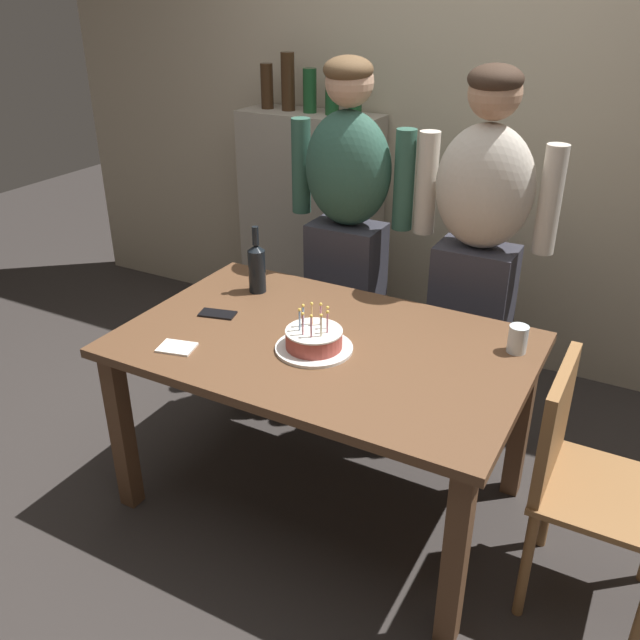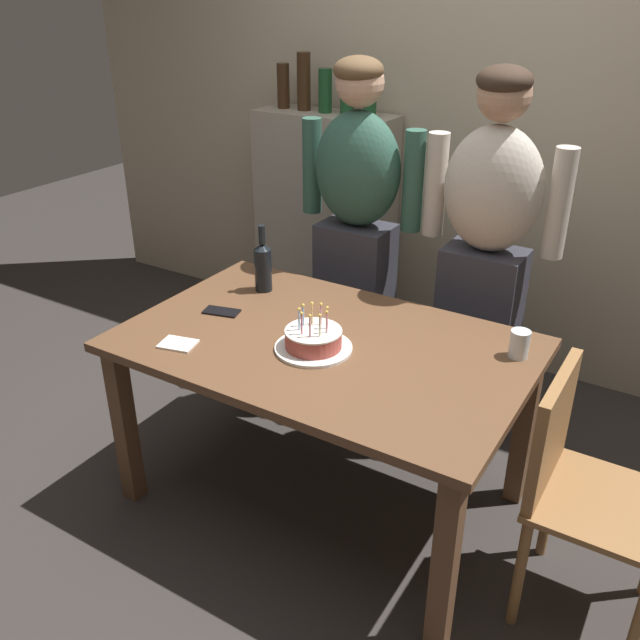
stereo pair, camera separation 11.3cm
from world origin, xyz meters
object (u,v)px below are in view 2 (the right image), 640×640
at_px(birthday_cake, 313,340).
at_px(dining_chair, 576,480).
at_px(water_glass_near, 519,344).
at_px(cell_phone, 222,312).
at_px(person_man_bearded, 356,234).
at_px(wine_bottle, 263,265).
at_px(napkin_stack, 178,344).
at_px(person_woman_cardigan, 485,260).

xyz_separation_m(birthday_cake, dining_chair, (0.95, 0.05, -0.26)).
bearing_deg(water_glass_near, cell_phone, -166.43).
relative_size(water_glass_near, person_man_bearded, 0.06).
bearing_deg(person_man_bearded, water_glass_near, 151.77).
xyz_separation_m(water_glass_near, dining_chair, (0.30, -0.28, -0.27)).
height_order(wine_bottle, napkin_stack, wine_bottle).
distance_m(cell_phone, napkin_stack, 0.30).
height_order(birthday_cake, person_woman_cardigan, person_woman_cardigan).
relative_size(napkin_stack, dining_chair, 0.15).
relative_size(wine_bottle, person_woman_cardigan, 0.18).
xyz_separation_m(wine_bottle, person_man_bearded, (0.17, 0.50, 0.02)).
distance_m(birthday_cake, person_woman_cardigan, 0.91).
distance_m(water_glass_near, cell_phone, 1.16).
distance_m(water_glass_near, wine_bottle, 1.11).
distance_m(birthday_cake, person_man_bearded, 0.89).
bearing_deg(dining_chair, cell_phone, 89.63).
height_order(person_woman_cardigan, dining_chair, person_woman_cardigan).
height_order(napkin_stack, dining_chair, dining_chair).
relative_size(cell_phone, dining_chair, 0.17).
relative_size(birthday_cake, person_woman_cardigan, 0.17).
relative_size(birthday_cake, dining_chair, 0.32).
height_order(cell_phone, dining_chair, dining_chair).
bearing_deg(napkin_stack, birthday_cake, 27.68).
relative_size(birthday_cake, water_glass_near, 2.77).
distance_m(water_glass_near, dining_chair, 0.50).
distance_m(water_glass_near, napkin_stack, 1.23).
height_order(birthday_cake, wine_bottle, wine_bottle).
height_order(cell_phone, person_man_bearded, person_man_bearded).
distance_m(water_glass_near, person_man_bearded, 1.06).
xyz_separation_m(wine_bottle, napkin_stack, (0.02, -0.57, -0.11)).
relative_size(person_man_bearded, person_woman_cardigan, 1.00).
distance_m(napkin_stack, person_woman_cardigan, 1.33).
bearing_deg(wine_bottle, person_woman_cardigan, 32.24).
relative_size(wine_bottle, person_man_bearded, 0.18).
bearing_deg(person_man_bearded, birthday_cake, 108.96).
height_order(person_man_bearded, dining_chair, person_man_bearded).
bearing_deg(napkin_stack, dining_chair, 11.62).
bearing_deg(person_man_bearded, napkin_stack, 81.77).
bearing_deg(birthday_cake, person_man_bearded, 108.96).
xyz_separation_m(cell_phone, napkin_stack, (0.03, -0.30, 0.00)).
height_order(water_glass_near, person_man_bearded, person_man_bearded).
distance_m(wine_bottle, person_man_bearded, 0.53).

